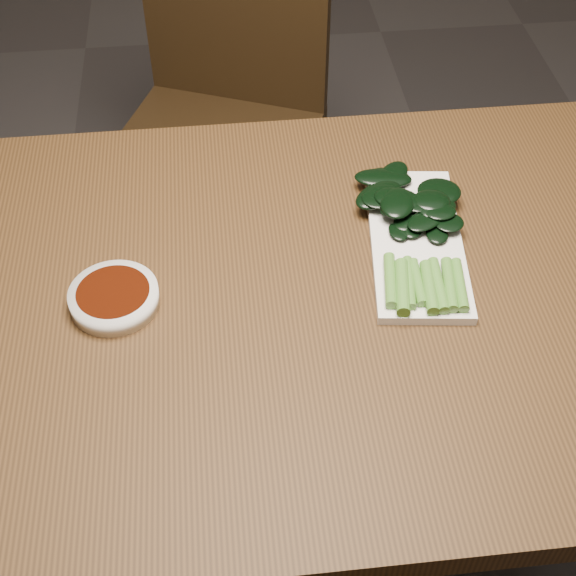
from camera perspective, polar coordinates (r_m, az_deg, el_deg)
The scene contains 6 objects.
ground at distance 1.73m, azimuth 0.54°, elevation -17.39°, with size 6.00×6.00×0.00m, color #312E2E.
table at distance 1.15m, azimuth 0.77°, elevation -2.58°, with size 1.40×0.80×0.75m.
chair_far at distance 1.90m, azimuth -4.77°, elevation 12.43°, with size 0.57×0.57×0.89m.
sauce_bowl at distance 1.10m, azimuth -12.26°, elevation -0.65°, with size 0.12×0.12×0.03m.
serving_plate at distance 1.17m, azimuth 9.08°, elevation 3.27°, with size 0.16×0.32×0.01m.
gai_lan at distance 1.18m, azimuth 8.68°, elevation 4.86°, with size 0.17×0.33×0.03m.
Camera 1 is at (-0.10, -0.75, 1.56)m, focal length 50.00 mm.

